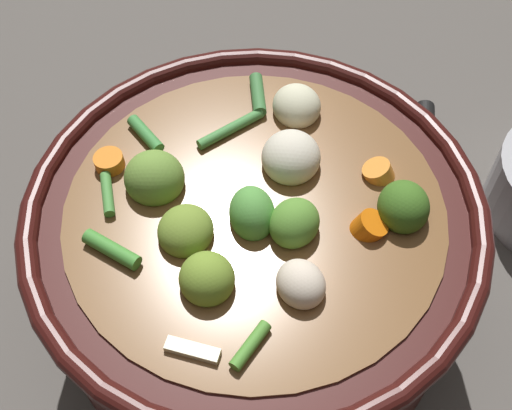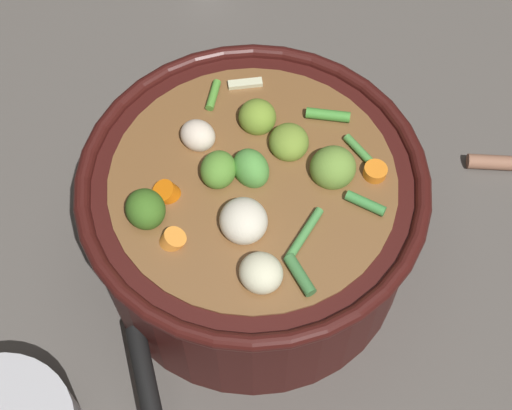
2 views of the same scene
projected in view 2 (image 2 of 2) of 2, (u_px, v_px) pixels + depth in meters
ground_plane at (253, 252)px, 0.80m from camera, size 1.10×1.10×0.00m
cooking_pot at (253, 216)px, 0.73m from camera, size 0.31×0.31×0.16m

